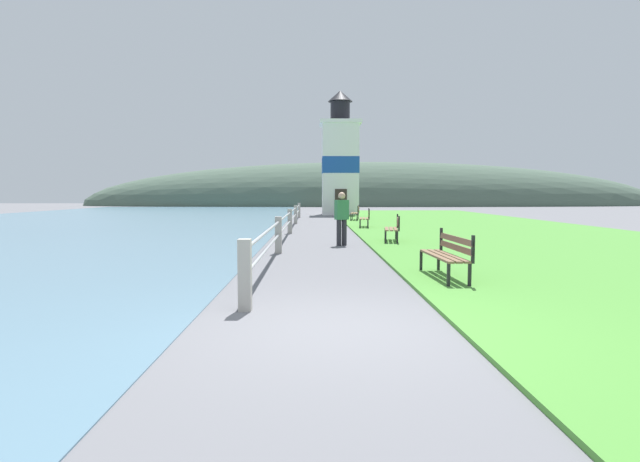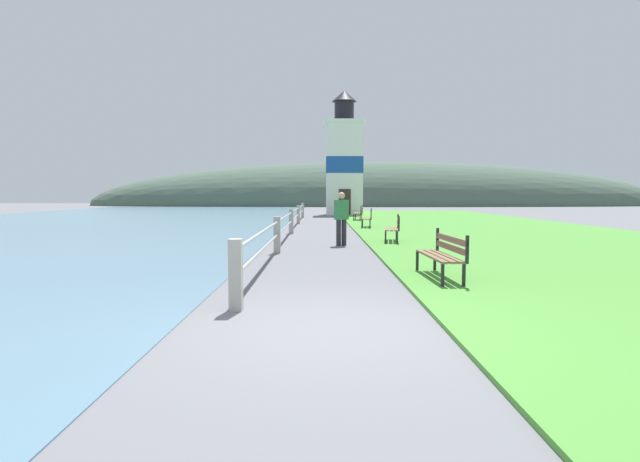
{
  "view_description": "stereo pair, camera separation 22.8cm",
  "coord_description": "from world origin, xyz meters",
  "px_view_note": "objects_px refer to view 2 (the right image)",
  "views": [
    {
      "loc": [
        -0.34,
        -5.96,
        1.65
      ],
      "look_at": [
        -0.09,
        12.04,
        0.3
      ],
      "focal_mm": 28.0,
      "sensor_mm": 36.0,
      "label": 1
    },
    {
      "loc": [
        -0.11,
        -5.96,
        1.65
      ],
      "look_at": [
        -0.09,
        12.04,
        0.3
      ],
      "focal_mm": 28.0,
      "sensor_mm": 36.0,
      "label": 2
    }
  ],
  "objects_px": {
    "park_bench_midway": "(393,227)",
    "park_bench_far": "(368,217)",
    "park_bench_by_lighthouse": "(359,212)",
    "lighthouse": "(343,162)",
    "park_bench_near": "(443,252)",
    "person_strolling": "(341,217)"
  },
  "relations": [
    {
      "from": "park_bench_far",
      "to": "park_bench_by_lighthouse",
      "type": "relative_size",
      "value": 0.86
    },
    {
      "from": "park_bench_near",
      "to": "park_bench_by_lighthouse",
      "type": "distance_m",
      "value": 20.8
    },
    {
      "from": "park_bench_near",
      "to": "park_bench_by_lighthouse",
      "type": "relative_size",
      "value": 0.97
    },
    {
      "from": "park_bench_by_lighthouse",
      "to": "person_strolling",
      "type": "xyz_separation_m",
      "value": [
        -1.7,
        -14.38,
        0.38
      ]
    },
    {
      "from": "park_bench_far",
      "to": "person_strolling",
      "type": "relative_size",
      "value": 1.0
    },
    {
      "from": "park_bench_midway",
      "to": "park_bench_far",
      "type": "height_order",
      "value": "same"
    },
    {
      "from": "park_bench_by_lighthouse",
      "to": "person_strolling",
      "type": "bearing_deg",
      "value": 90.38
    },
    {
      "from": "park_bench_far",
      "to": "park_bench_near",
      "type": "bearing_deg",
      "value": 96.07
    },
    {
      "from": "lighthouse",
      "to": "park_bench_midway",
      "type": "bearing_deg",
      "value": -88.45
    },
    {
      "from": "park_bench_by_lighthouse",
      "to": "person_strolling",
      "type": "height_order",
      "value": "person_strolling"
    },
    {
      "from": "park_bench_by_lighthouse",
      "to": "park_bench_midway",
      "type": "bearing_deg",
      "value": 97.54
    },
    {
      "from": "person_strolling",
      "to": "park_bench_by_lighthouse",
      "type": "bearing_deg",
      "value": -28.67
    },
    {
      "from": "park_bench_midway",
      "to": "lighthouse",
      "type": "height_order",
      "value": "lighthouse"
    },
    {
      "from": "park_bench_near",
      "to": "park_bench_far",
      "type": "relative_size",
      "value": 1.13
    },
    {
      "from": "park_bench_near",
      "to": "lighthouse",
      "type": "height_order",
      "value": "lighthouse"
    },
    {
      "from": "park_bench_midway",
      "to": "lighthouse",
      "type": "relative_size",
      "value": 0.17
    },
    {
      "from": "park_bench_midway",
      "to": "lighthouse",
      "type": "bearing_deg",
      "value": -80.69
    },
    {
      "from": "park_bench_midway",
      "to": "park_bench_by_lighthouse",
      "type": "distance_m",
      "value": 13.56
    },
    {
      "from": "park_bench_far",
      "to": "person_strolling",
      "type": "bearing_deg",
      "value": 84.36
    },
    {
      "from": "lighthouse",
      "to": "person_strolling",
      "type": "xyz_separation_m",
      "value": [
        -1.19,
        -23.26,
        -3.19
      ]
    },
    {
      "from": "park_bench_midway",
      "to": "person_strolling",
      "type": "relative_size",
      "value": 0.98
    },
    {
      "from": "park_bench_near",
      "to": "lighthouse",
      "type": "bearing_deg",
      "value": -91.39
    }
  ]
}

